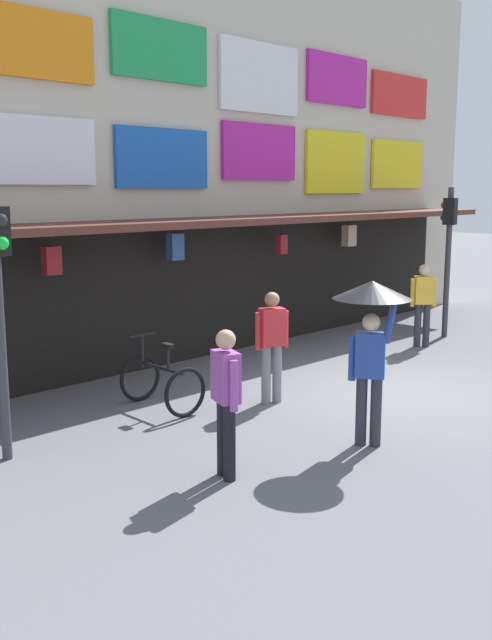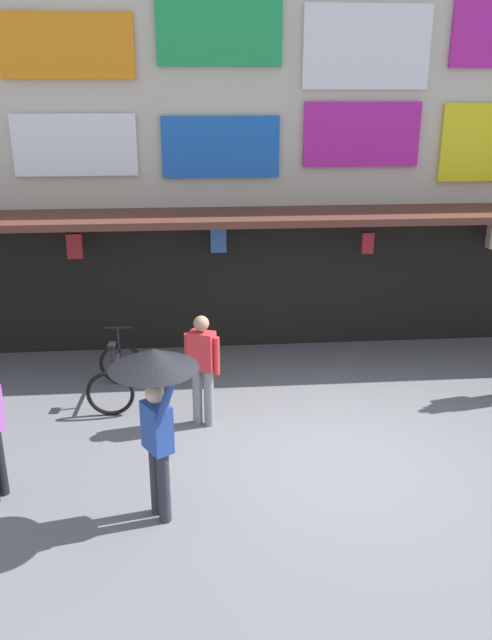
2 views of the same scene
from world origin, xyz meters
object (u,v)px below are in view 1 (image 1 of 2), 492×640
(pedestrian_with_umbrella, at_px, (371,317))
(pedestrian_in_black, at_px, (226,395))
(pedestrian_in_red, at_px, (272,341))
(bicycle_parked, at_px, (162,382))
(traffic_light_far, at_px, (448,238))
(pedestrian_in_white, at_px, (423,301))

(pedestrian_with_umbrella, bearing_deg, pedestrian_in_black, 165.09)
(pedestrian_with_umbrella, distance_m, pedestrian_in_red, 2.30)
(bicycle_parked, distance_m, pedestrian_with_umbrella, 3.40)
(traffic_light_far, bearing_deg, pedestrian_with_umbrella, -157.70)
(pedestrian_with_umbrella, bearing_deg, traffic_light_far, 22.30)
(bicycle_parked, xyz_separation_m, pedestrian_in_white, (6.42, -0.44, 0.55))
(traffic_light_far, relative_size, pedestrian_in_black, 1.90)
(bicycle_parked, bearing_deg, pedestrian_with_umbrella, -75.07)
(traffic_light_far, distance_m, bicycle_parked, 7.87)
(traffic_light_far, height_order, bicycle_parked, traffic_light_far)
(pedestrian_in_black, bearing_deg, pedestrian_in_white, 15.47)
(pedestrian_in_red, bearing_deg, pedestrian_with_umbrella, -104.08)
(bicycle_parked, height_order, pedestrian_with_umbrella, pedestrian_with_umbrella)
(pedestrian_in_black, xyz_separation_m, pedestrian_in_red, (2.50, 1.60, 0.00))
(pedestrian_with_umbrella, bearing_deg, bicycle_parked, 104.93)
(traffic_light_far, xyz_separation_m, pedestrian_in_red, (-6.32, -0.69, -1.19))
(traffic_light_far, bearing_deg, pedestrian_in_red, -173.79)
(traffic_light_far, bearing_deg, bicycle_parked, 178.13)
(pedestrian_in_black, xyz_separation_m, pedestrian_with_umbrella, (1.96, -0.52, 0.69))
(pedestrian_with_umbrella, xyz_separation_m, pedestrian_in_red, (0.53, 2.12, -0.69))
(bicycle_parked, xyz_separation_m, pedestrian_in_red, (1.35, -0.94, 0.55))
(pedestrian_in_white, height_order, pedestrian_in_black, same)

